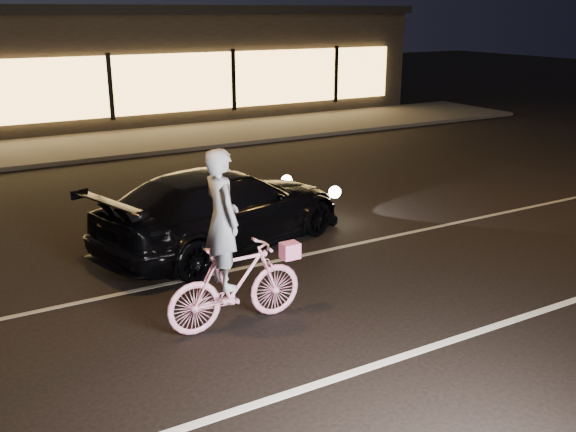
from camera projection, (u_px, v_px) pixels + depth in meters
ground at (388, 295)px, 9.47m from camera, size 90.00×90.00×0.00m
lane_stripe_near at (462, 337)px, 8.23m from camera, size 60.00×0.12×0.01m
lane_stripe_far at (316, 252)px, 11.12m from camera, size 60.00×0.10×0.01m
sidewalk at (130, 142)px, 20.19m from camera, size 30.00×4.00×0.12m
storefront at (80, 62)px, 24.48m from camera, size 25.40×8.42×4.20m
cyclist at (232, 265)px, 8.30m from camera, size 1.92×0.66×2.41m
sedan at (223, 208)px, 11.24m from camera, size 5.19×3.30×1.40m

